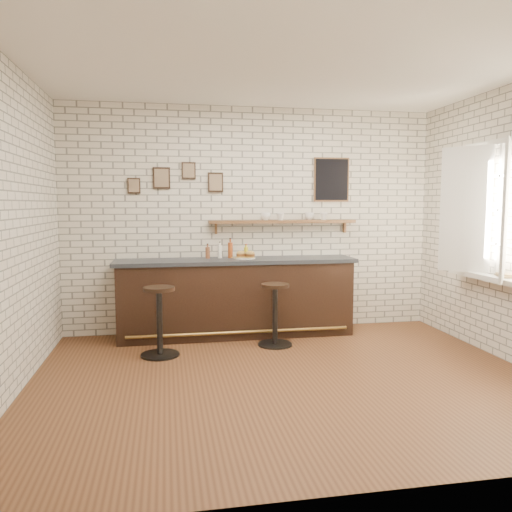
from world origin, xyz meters
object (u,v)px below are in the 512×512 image
object	(u,v)px
sandwich_plate	(245,258)
bar_counter	(236,297)
bitters_bottle_amber	(230,250)
bar_stool_left	(160,319)
shelf_cup_c	(310,216)
book_lower	(498,276)
shelf_cup_d	(324,216)
ciabatta_sandwich	(245,254)
shelf_cup_b	(280,217)
condiment_bottle_yellow	(246,252)
bitters_bottle_white	(220,251)
bar_stool_right	(275,312)
book_upper	(498,274)
bitters_bottle_brown	(208,252)
shelf_cup_a	(266,216)

from	to	relation	value
sandwich_plate	bar_counter	bearing A→B (deg)	-169.56
bitters_bottle_amber	bar_stool_left	world-z (taller)	bitters_bottle_amber
shelf_cup_c	book_lower	world-z (taller)	shelf_cup_c
shelf_cup_c	shelf_cup_d	world-z (taller)	shelf_cup_c
sandwich_plate	ciabatta_sandwich	bearing A→B (deg)	0.00
bitters_bottle_amber	shelf_cup_b	world-z (taller)	shelf_cup_b
condiment_bottle_yellow	shelf_cup_c	size ratio (longest dim) A/B	1.40
sandwich_plate	shelf_cup_c	distance (m)	1.08
bar_counter	condiment_bottle_yellow	world-z (taller)	condiment_bottle_yellow
bitters_bottle_white	bitters_bottle_amber	xyz separation A→B (m)	(0.14, 0.00, 0.02)
bar_stool_right	bar_counter	bearing A→B (deg)	126.31
bar_stool_left	book_upper	bearing A→B (deg)	-12.85
bar_stool_left	bitters_bottle_brown	bearing A→B (deg)	53.77
ciabatta_sandwich	shelf_cup_d	xyz separation A→B (m)	(1.11, 0.18, 0.49)
bitters_bottle_amber	book_upper	world-z (taller)	bitters_bottle_amber
bitters_bottle_amber	shelf_cup_b	bearing A→B (deg)	6.21
bar_stool_left	shelf_cup_d	size ratio (longest dim) A/B	7.37
shelf_cup_a	shelf_cup_b	world-z (taller)	shelf_cup_a
shelf_cup_a	shelf_cup_b	bearing A→B (deg)	-34.85
bitters_bottle_white	bitters_bottle_amber	bearing A→B (deg)	0.00
shelf_cup_b	bitters_bottle_brown	bearing A→B (deg)	132.27
bitters_bottle_brown	sandwich_plate	bearing A→B (deg)	-12.45
bar_stool_right	bitters_bottle_amber	bearing A→B (deg)	124.37
sandwich_plate	ciabatta_sandwich	distance (m)	0.05
sandwich_plate	book_lower	bearing A→B (deg)	-31.93
bar_counter	shelf_cup_d	xyz separation A→B (m)	(1.24, 0.20, 1.04)
bar_stool_right	shelf_cup_a	size ratio (longest dim) A/B	5.83
ciabatta_sandwich	bitters_bottle_amber	size ratio (longest dim) A/B	1.00
condiment_bottle_yellow	bar_stool_right	bearing A→B (deg)	-69.66
sandwich_plate	shelf_cup_b	distance (m)	0.76
bar_stool_left	book_upper	xyz separation A→B (m)	(3.63, -0.83, 0.54)
bitters_bottle_brown	shelf_cup_d	distance (m)	1.66
condiment_bottle_yellow	book_upper	world-z (taller)	condiment_bottle_yellow
book_lower	shelf_cup_c	bearing A→B (deg)	149.17
shelf_cup_a	shelf_cup_c	distance (m)	0.61
shelf_cup_b	bar_counter	bearing A→B (deg)	145.52
bitters_bottle_brown	condiment_bottle_yellow	distance (m)	0.51
shelf_cup_d	ciabatta_sandwich	bearing A→B (deg)	173.49
shelf_cup_d	bitters_bottle_brown	bearing A→B (deg)	167.02
bitters_bottle_brown	bar_stool_right	xyz separation A→B (m)	(0.76, -0.67, -0.68)
bar_stool_right	shelf_cup_a	bearing A→B (deg)	87.52
sandwich_plate	bitters_bottle_brown	world-z (taller)	bitters_bottle_brown
shelf_cup_c	bitters_bottle_brown	bearing A→B (deg)	104.26
condiment_bottle_yellow	bar_counter	bearing A→B (deg)	-140.34
bitters_bottle_amber	shelf_cup_b	size ratio (longest dim) A/B	2.52
ciabatta_sandwich	shelf_cup_a	xyz separation A→B (m)	(0.30, 0.18, 0.49)
bar_counter	bar_stool_right	xyz separation A→B (m)	(0.40, -0.54, -0.10)
bitters_bottle_white	ciabatta_sandwich	bearing A→B (deg)	-17.86
shelf_cup_a	shelf_cup_d	world-z (taller)	shelf_cup_a
bar_stool_right	condiment_bottle_yellow	bearing A→B (deg)	110.34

